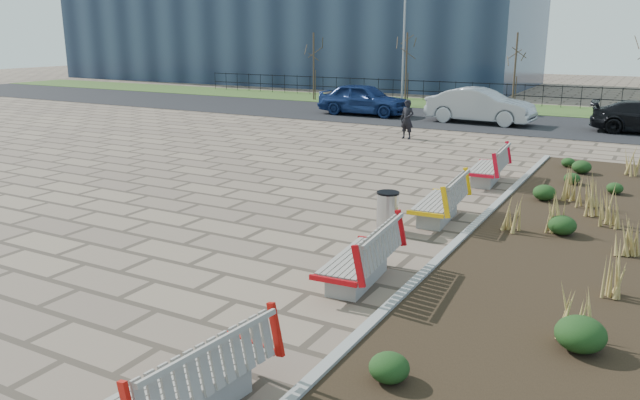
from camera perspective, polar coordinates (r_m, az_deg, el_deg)
The scene contains 18 objects.
ground at distance 10.90m, azimuth -14.84°, elevation -7.18°, with size 120.00×120.00×0.00m, color #766351.
planting_bed at distance 12.83m, azimuth 23.60°, elevation -4.32°, with size 4.50×18.00×0.10m, color black.
planting_curb at distance 13.19m, azimuth 13.55°, elevation -2.81°, with size 0.16×18.00×0.15m, color gray.
grass_verge_far at distance 36.11m, azimuth 17.63°, elevation 7.99°, with size 80.00×5.00×0.04m, color #33511E.
road at distance 30.30m, azimuth 15.26°, elevation 6.91°, with size 80.00×7.00×0.02m, color black.
bench_a at distance 7.07m, azimuth -12.19°, elevation -15.27°, with size 0.90×2.10×1.00m, color red, non-canonical shape.
bench_b at distance 10.30m, azimuth 3.47°, elevation -5.00°, with size 0.90×2.10×1.00m, color red, non-canonical shape.
bench_c at distance 13.92m, azimuth 10.74°, elevation 0.10°, with size 0.90×2.10×1.00m, color yellow, non-canonical shape.
bench_d at distance 17.77m, azimuth 14.98°, elevation 3.08°, with size 0.90×2.10×1.00m, color red, non-canonical shape.
litter_bin at distance 13.05m, azimuth 6.20°, elevation -1.11°, with size 0.45×0.45×0.83m, color #B2B2B7.
pedestrian at distance 24.70m, azimuth 7.97°, elevation 7.31°, with size 0.55×0.36×1.52m, color black.
car_blue at distance 31.71m, azimuth 4.04°, elevation 9.19°, with size 1.86×4.62×1.57m, color navy.
car_silver at distance 29.60m, azimuth 14.44°, elevation 8.35°, with size 1.67×4.80×1.58m, color #999CA0.
tree_a at distance 38.78m, azimuth -0.58°, elevation 12.12°, with size 1.40×1.40×4.00m, color #4C3D2D, non-canonical shape.
tree_b at distance 36.20m, azimuth 7.88°, elevation 11.77°, with size 1.40×1.40×4.00m, color #4C3D2D, non-canonical shape.
tree_c at distance 34.48m, azimuth 17.37°, elevation 11.08°, with size 1.40×1.40×4.00m, color #4C3D2D, non-canonical shape.
lamp_west at distance 35.69m, azimuth 7.64°, elevation 13.34°, with size 0.24×0.60×6.00m, color gray, non-canonical shape.
railing_fence at distance 37.51m, azimuth 18.19°, elevation 9.14°, with size 44.00×0.10×1.20m, color black, non-canonical shape.
Camera 1 is at (7.15, -7.17, 4.03)m, focal length 35.00 mm.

